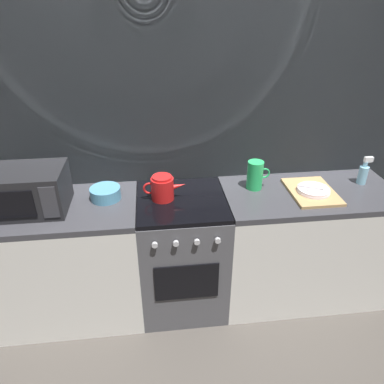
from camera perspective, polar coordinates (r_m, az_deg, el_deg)
ground_plane at (r=2.96m, az=-1.41°, el=-16.38°), size 8.00×8.00×0.00m
back_wall at (r=2.56m, az=-2.44°, el=8.33°), size 3.60×0.05×2.40m
counter_left at (r=2.75m, az=-20.90°, el=-10.32°), size 1.20×0.60×0.90m
stove_unit at (r=2.65m, az=-1.53°, el=-9.58°), size 0.60×0.63×0.90m
counter_right at (r=2.86m, az=16.93°, el=-7.83°), size 1.20×0.60×0.90m
microwave at (r=2.44m, az=-24.49°, el=0.26°), size 0.46×0.35×0.27m
kettle at (r=2.37m, az=-4.67°, el=0.66°), size 0.28×0.15×0.17m
mixing_bowl at (r=2.45m, az=-13.49°, el=-0.19°), size 0.20×0.20×0.08m
pitcher at (r=2.53m, az=9.93°, el=2.66°), size 0.16×0.11×0.20m
dish_pile at (r=2.59m, az=18.44°, el=0.14°), size 0.30×0.40×0.06m
spray_bottle at (r=2.83m, az=25.40°, el=2.70°), size 0.08×0.06×0.20m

